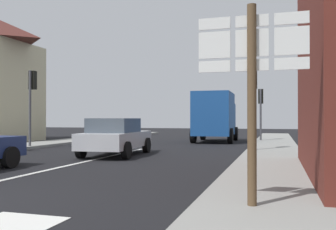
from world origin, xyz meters
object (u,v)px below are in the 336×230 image
at_px(traffic_light_far_right, 261,103).
at_px(sedan_far, 116,136).
at_px(delivery_truck, 215,116).
at_px(traffic_light_near_right, 253,90).
at_px(traffic_light_near_left, 32,91).
at_px(route_sign_post, 252,83).

bearing_deg(traffic_light_far_right, sedan_far, -117.09).
height_order(delivery_truck, traffic_light_far_right, traffic_light_far_right).
xyz_separation_m(sedan_far, traffic_light_near_right, (5.18, 2.75, 1.94)).
xyz_separation_m(delivery_truck, traffic_light_far_right, (2.77, 0.46, 0.78)).
xyz_separation_m(delivery_truck, traffic_light_near_left, (-7.73, -7.73, 1.15)).
distance_m(route_sign_post, traffic_light_far_right, 17.92).
bearing_deg(sedan_far, delivery_truck, 75.99).
bearing_deg(route_sign_post, delivery_truck, 100.94).
xyz_separation_m(route_sign_post, traffic_light_far_right, (-0.60, 17.90, 0.43)).
bearing_deg(traffic_light_near_right, sedan_far, -152.05).
xyz_separation_m(delivery_truck, traffic_light_near_right, (2.77, -6.91, 1.05)).
bearing_deg(delivery_truck, traffic_light_far_right, 9.48).
distance_m(traffic_light_near_left, traffic_light_far_right, 13.32).
distance_m(sedan_far, traffic_light_far_right, 11.49).
distance_m(route_sign_post, traffic_light_near_right, 10.57).
bearing_deg(traffic_light_far_right, traffic_light_near_right, -90.00).
bearing_deg(delivery_truck, route_sign_post, -79.06).
bearing_deg(route_sign_post, sedan_far, 126.60).
bearing_deg(traffic_light_near_left, sedan_far, -19.90).
bearing_deg(traffic_light_near_right, traffic_light_near_left, -175.52).
height_order(traffic_light_near_right, traffic_light_far_right, traffic_light_near_right).
height_order(sedan_far, traffic_light_near_left, traffic_light_near_left).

